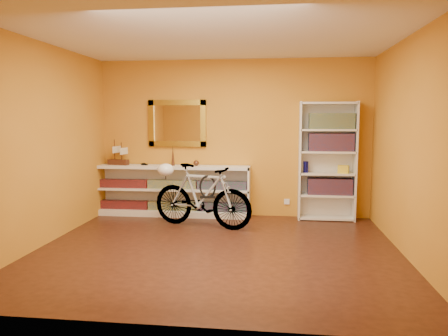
# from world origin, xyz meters

# --- Properties ---
(floor) EXTENTS (4.50, 4.00, 0.01)m
(floor) POSITION_xyz_m (0.00, 0.00, -0.01)
(floor) COLOR black
(floor) RESTS_ON ground
(ceiling) EXTENTS (4.50, 4.00, 0.01)m
(ceiling) POSITION_xyz_m (0.00, 0.00, 2.60)
(ceiling) COLOR silver
(ceiling) RESTS_ON ground
(back_wall) EXTENTS (4.50, 0.01, 2.60)m
(back_wall) POSITION_xyz_m (0.00, 2.00, 1.30)
(back_wall) COLOR #BD761C
(back_wall) RESTS_ON ground
(left_wall) EXTENTS (0.01, 4.00, 2.60)m
(left_wall) POSITION_xyz_m (-2.25, 0.00, 1.30)
(left_wall) COLOR #BD761C
(left_wall) RESTS_ON ground
(right_wall) EXTENTS (0.01, 4.00, 2.60)m
(right_wall) POSITION_xyz_m (2.25, 0.00, 1.30)
(right_wall) COLOR #BD761C
(right_wall) RESTS_ON ground
(gilt_mirror) EXTENTS (0.98, 0.06, 0.78)m
(gilt_mirror) POSITION_xyz_m (-0.95, 1.97, 1.55)
(gilt_mirror) COLOR olive
(gilt_mirror) RESTS_ON back_wall
(wall_socket) EXTENTS (0.09, 0.02, 0.09)m
(wall_socket) POSITION_xyz_m (0.90, 1.99, 0.25)
(wall_socket) COLOR silver
(wall_socket) RESTS_ON back_wall
(console_unit) EXTENTS (2.60, 0.35, 0.85)m
(console_unit) POSITION_xyz_m (-1.01, 1.81, 0.42)
(console_unit) COLOR silver
(console_unit) RESTS_ON floor
(cd_row_lower) EXTENTS (2.50, 0.13, 0.14)m
(cd_row_lower) POSITION_xyz_m (-1.01, 1.79, 0.17)
(cd_row_lower) COLOR black
(cd_row_lower) RESTS_ON console_unit
(cd_row_upper) EXTENTS (2.50, 0.13, 0.14)m
(cd_row_upper) POSITION_xyz_m (-1.01, 1.79, 0.54)
(cd_row_upper) COLOR navy
(cd_row_upper) RESTS_ON console_unit
(model_ship) EXTENTS (0.38, 0.21, 0.43)m
(model_ship) POSITION_xyz_m (-1.94, 1.81, 1.06)
(model_ship) COLOR #381B0F
(model_ship) RESTS_ON console_unit
(toy_car) EXTENTS (0.00, 0.00, 0.00)m
(toy_car) POSITION_xyz_m (-1.49, 1.81, 0.85)
(toy_car) COLOR black
(toy_car) RESTS_ON console_unit
(bronze_ornament) EXTENTS (0.06, 0.06, 0.34)m
(bronze_ornament) POSITION_xyz_m (-1.00, 1.81, 1.02)
(bronze_ornament) COLOR #532F1C
(bronze_ornament) RESTS_ON console_unit
(decorative_orb) EXTENTS (0.09, 0.09, 0.09)m
(decorative_orb) POSITION_xyz_m (-0.60, 1.81, 0.90)
(decorative_orb) COLOR #532F1C
(decorative_orb) RESTS_ON console_unit
(bookcase) EXTENTS (0.90, 0.30, 1.90)m
(bookcase) POSITION_xyz_m (1.53, 1.84, 0.95)
(bookcase) COLOR silver
(bookcase) RESTS_ON floor
(book_row_a) EXTENTS (0.70, 0.22, 0.26)m
(book_row_a) POSITION_xyz_m (1.58, 1.84, 0.55)
(book_row_a) COLOR maroon
(book_row_a) RESTS_ON bookcase
(book_row_b) EXTENTS (0.70, 0.22, 0.28)m
(book_row_b) POSITION_xyz_m (1.58, 1.84, 1.25)
(book_row_b) COLOR maroon
(book_row_b) RESTS_ON bookcase
(book_row_c) EXTENTS (0.70, 0.22, 0.25)m
(book_row_c) POSITION_xyz_m (1.58, 1.84, 1.59)
(book_row_c) COLOR navy
(book_row_c) RESTS_ON bookcase
(travel_mug) EXTENTS (0.08, 0.08, 0.18)m
(travel_mug) POSITION_xyz_m (1.19, 1.82, 0.86)
(travel_mug) COLOR navy
(travel_mug) RESTS_ON bookcase
(red_tin) EXTENTS (0.19, 0.19, 0.19)m
(red_tin) POSITION_xyz_m (1.33, 1.87, 1.56)
(red_tin) COLOR maroon
(red_tin) RESTS_ON bookcase
(yellow_bag) EXTENTS (0.19, 0.15, 0.13)m
(yellow_bag) POSITION_xyz_m (1.78, 1.80, 0.83)
(yellow_bag) COLOR yellow
(yellow_bag) RESTS_ON bookcase
(bicycle) EXTENTS (0.86, 1.68, 0.96)m
(bicycle) POSITION_xyz_m (-0.38, 1.11, 0.48)
(bicycle) COLOR silver
(bicycle) RESTS_ON floor
(helmet) EXTENTS (0.26, 0.25, 0.19)m
(helmet) POSITION_xyz_m (-0.98, 1.28, 0.84)
(helmet) COLOR white
(helmet) RESTS_ON bicycle
(u_lock) EXTENTS (0.25, 0.03, 0.25)m
(u_lock) POSITION_xyz_m (-0.29, 1.08, 0.62)
(u_lock) COLOR black
(u_lock) RESTS_ON bicycle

